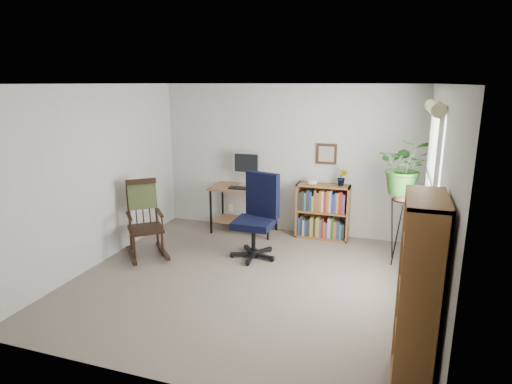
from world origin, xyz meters
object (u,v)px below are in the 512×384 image
(office_chair, at_px, (253,217))
(rocking_chair, at_px, (145,219))
(tall_bookshelf, at_px, (418,296))
(desk, at_px, (244,210))
(low_bookshelf, at_px, (322,212))

(office_chair, relative_size, rocking_chair, 1.09)
(rocking_chair, xyz_separation_m, tall_bookshelf, (3.54, -1.68, 0.25))
(desk, bearing_deg, tall_bookshelf, -50.30)
(office_chair, xyz_separation_m, rocking_chair, (-1.47, -0.43, -0.05))
(office_chair, xyz_separation_m, tall_bookshelf, (2.07, -2.11, 0.20))
(low_bookshelf, bearing_deg, desk, -174.63)
(rocking_chair, distance_m, low_bookshelf, 2.72)
(desk, bearing_deg, rocking_chair, -124.95)
(desk, height_order, rocking_chair, rocking_chair)
(office_chair, xyz_separation_m, low_bookshelf, (0.78, 1.09, -0.17))
(rocking_chair, height_order, low_bookshelf, rocking_chair)
(tall_bookshelf, bearing_deg, office_chair, 134.41)
(desk, height_order, low_bookshelf, low_bookshelf)
(office_chair, relative_size, tall_bookshelf, 0.75)
(desk, distance_m, low_bookshelf, 1.28)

